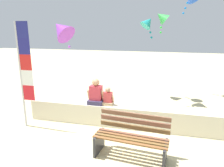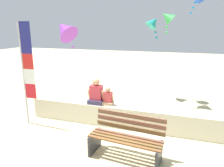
{
  "view_description": "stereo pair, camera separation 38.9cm",
  "coord_description": "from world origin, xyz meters",
  "px_view_note": "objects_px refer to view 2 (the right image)",
  "views": [
    {
      "loc": [
        1.03,
        -4.35,
        2.63
      ],
      "look_at": [
        -0.28,
        0.97,
        1.18
      ],
      "focal_mm": 33.83,
      "sensor_mm": 36.0,
      "label": 1
    },
    {
      "loc": [
        1.4,
        -4.25,
        2.63
      ],
      "look_at": [
        -0.28,
        0.97,
        1.18
      ],
      "focal_mm": 33.83,
      "sensor_mm": 36.0,
      "label": 2
    }
  ],
  "objects_px": {
    "person_adult": "(96,94)",
    "flag_banner": "(26,67)",
    "kite_teal": "(153,22)",
    "park_bench": "(126,139)",
    "kite_purple": "(65,29)",
    "person_child": "(108,98)",
    "kite_green": "(167,17)"
  },
  "relations": [
    {
      "from": "person_adult",
      "to": "flag_banner",
      "type": "height_order",
      "value": "flag_banner"
    },
    {
      "from": "person_adult",
      "to": "kite_teal",
      "type": "distance_m",
      "value": 3.66
    },
    {
      "from": "park_bench",
      "to": "kite_teal",
      "type": "height_order",
      "value": "kite_teal"
    },
    {
      "from": "flag_banner",
      "to": "kite_teal",
      "type": "bearing_deg",
      "value": 50.9
    },
    {
      "from": "park_bench",
      "to": "person_adult",
      "type": "xyz_separation_m",
      "value": [
        -1.21,
        1.36,
        0.45
      ]
    },
    {
      "from": "kite_purple",
      "to": "flag_banner",
      "type": "bearing_deg",
      "value": -107.71
    },
    {
      "from": "park_bench",
      "to": "person_child",
      "type": "height_order",
      "value": "person_child"
    },
    {
      "from": "flag_banner",
      "to": "person_adult",
      "type": "bearing_deg",
      "value": 20.15
    },
    {
      "from": "person_child",
      "to": "kite_purple",
      "type": "bearing_deg",
      "value": 156.41
    },
    {
      "from": "person_child",
      "to": "kite_purple",
      "type": "distance_m",
      "value": 2.55
    },
    {
      "from": "flag_banner",
      "to": "kite_purple",
      "type": "xyz_separation_m",
      "value": [
        0.43,
        1.35,
        0.96
      ]
    },
    {
      "from": "person_child",
      "to": "kite_teal",
      "type": "distance_m",
      "value": 3.61
    },
    {
      "from": "kite_green",
      "to": "park_bench",
      "type": "bearing_deg",
      "value": -95.44
    },
    {
      "from": "flag_banner",
      "to": "kite_purple",
      "type": "bearing_deg",
      "value": 72.29
    },
    {
      "from": "kite_purple",
      "to": "park_bench",
      "type": "bearing_deg",
      "value": -39.72
    },
    {
      "from": "flag_banner",
      "to": "kite_purple",
      "type": "relative_size",
      "value": 2.81
    },
    {
      "from": "person_adult",
      "to": "kite_teal",
      "type": "bearing_deg",
      "value": 68.67
    },
    {
      "from": "kite_green",
      "to": "kite_purple",
      "type": "distance_m",
      "value": 3.58
    },
    {
      "from": "person_adult",
      "to": "kite_teal",
      "type": "relative_size",
      "value": 0.83
    },
    {
      "from": "park_bench",
      "to": "kite_green",
      "type": "distance_m",
      "value": 4.9
    },
    {
      "from": "kite_purple",
      "to": "person_adult",
      "type": "bearing_deg",
      "value": -28.9
    },
    {
      "from": "person_child",
      "to": "person_adult",
      "type": "bearing_deg",
      "value": -179.95
    },
    {
      "from": "park_bench",
      "to": "kite_purple",
      "type": "distance_m",
      "value": 3.92
    },
    {
      "from": "kite_purple",
      "to": "person_child",
      "type": "bearing_deg",
      "value": -23.59
    },
    {
      "from": "kite_green",
      "to": "kite_teal",
      "type": "relative_size",
      "value": 1.0
    },
    {
      "from": "park_bench",
      "to": "kite_teal",
      "type": "relative_size",
      "value": 1.81
    },
    {
      "from": "kite_green",
      "to": "kite_teal",
      "type": "xyz_separation_m",
      "value": [
        -0.48,
        0.1,
        -0.18
      ]
    },
    {
      "from": "kite_teal",
      "to": "kite_purple",
      "type": "xyz_separation_m",
      "value": [
        -2.42,
        -2.16,
        -0.24
      ]
    },
    {
      "from": "person_adult",
      "to": "person_child",
      "type": "xyz_separation_m",
      "value": [
        0.34,
        0.0,
        -0.09
      ]
    },
    {
      "from": "person_adult",
      "to": "kite_green",
      "type": "height_order",
      "value": "kite_green"
    },
    {
      "from": "kite_purple",
      "to": "kite_green",
      "type": "bearing_deg",
      "value": 35.41
    },
    {
      "from": "kite_green",
      "to": "kite_purple",
      "type": "bearing_deg",
      "value": -144.59
    }
  ]
}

